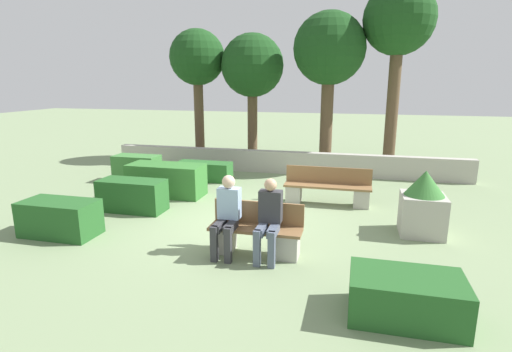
# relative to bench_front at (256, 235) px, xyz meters

# --- Properties ---
(ground_plane) EXTENTS (60.00, 60.00, 0.00)m
(ground_plane) POSITION_rel_bench_front_xyz_m (-0.70, 1.47, -0.33)
(ground_plane) COLOR gray
(perimeter_wall) EXTENTS (11.51, 0.30, 0.71)m
(perimeter_wall) POSITION_rel_bench_front_xyz_m (-0.70, 6.27, 0.02)
(perimeter_wall) COLOR #ADA89E
(perimeter_wall) RESTS_ON ground_plane
(bench_front) EXTENTS (1.61, 0.48, 0.88)m
(bench_front) POSITION_rel_bench_front_xyz_m (0.00, 0.00, 0.00)
(bench_front) COLOR brown
(bench_front) RESTS_ON ground_plane
(bench_left_side) EXTENTS (2.08, 0.48, 0.88)m
(bench_left_side) POSITION_rel_bench_front_xyz_m (0.99, 3.20, 0.02)
(bench_left_side) COLOR brown
(bench_left_side) RESTS_ON ground_plane
(person_seated_man) EXTENTS (0.38, 0.64, 1.36)m
(person_seated_man) POSITION_rel_bench_front_xyz_m (0.26, -0.14, 0.43)
(person_seated_man) COLOR #515B70
(person_seated_man) RESTS_ON ground_plane
(person_seated_woman) EXTENTS (0.38, 0.64, 1.38)m
(person_seated_woman) POSITION_rel_bench_front_xyz_m (-0.47, -0.13, 0.44)
(person_seated_woman) COLOR #333338
(person_seated_woman) RESTS_ON ground_plane
(hedge_block_near_left) EXTENTS (1.64, 0.63, 0.55)m
(hedge_block_near_left) POSITION_rel_bench_front_xyz_m (-2.80, 4.74, -0.06)
(hedge_block_near_left) COLOR #286028
(hedge_block_near_left) RESTS_ON ground_plane
(hedge_block_near_right) EXTENTS (1.51, 0.67, 0.73)m
(hedge_block_near_right) POSITION_rel_bench_front_xyz_m (-3.33, 1.59, 0.03)
(hedge_block_near_right) COLOR #235623
(hedge_block_near_right) RESTS_ON ground_plane
(hedge_block_mid_left) EXTENTS (1.96, 0.84, 0.83)m
(hedge_block_mid_left) POSITION_rel_bench_front_xyz_m (-3.15, 2.97, 0.08)
(hedge_block_mid_left) COLOR #33702D
(hedge_block_mid_left) RESTS_ON ground_plane
(hedge_block_mid_right) EXTENTS (1.44, 0.74, 0.69)m
(hedge_block_mid_right) POSITION_rel_bench_front_xyz_m (-3.88, -0.10, 0.01)
(hedge_block_mid_right) COLOR #235623
(hedge_block_mid_right) RESTS_ON ground_plane
(hedge_block_far_left) EXTENTS (1.39, 0.86, 0.57)m
(hedge_block_far_left) POSITION_rel_bench_front_xyz_m (2.31, -1.43, -0.05)
(hedge_block_far_left) COLOR #235623
(hedge_block_far_left) RESTS_ON ground_plane
(hedge_block_far_right) EXTENTS (1.32, 0.65, 0.79)m
(hedge_block_far_right) POSITION_rel_bench_front_xyz_m (-4.67, 4.09, 0.06)
(hedge_block_far_right) COLOR #3D7A38
(hedge_block_far_right) RESTS_ON ground_plane
(planter_corner_left) EXTENTS (0.81, 0.81, 1.27)m
(planter_corner_left) POSITION_rel_bench_front_xyz_m (2.92, 1.66, 0.28)
(planter_corner_left) COLOR #ADA89E
(planter_corner_left) RESTS_ON ground_plane
(tree_leftmost) EXTENTS (2.00, 2.00, 4.77)m
(tree_leftmost) POSITION_rel_bench_front_xyz_m (-4.16, 7.83, 3.33)
(tree_leftmost) COLOR brown
(tree_leftmost) RESTS_ON ground_plane
(tree_center_left) EXTENTS (2.22, 2.22, 4.58)m
(tree_center_left) POSITION_rel_bench_front_xyz_m (-2.11, 7.93, 3.07)
(tree_center_left) COLOR brown
(tree_center_left) RESTS_ON ground_plane
(tree_center_right) EXTENTS (2.37, 2.37, 5.15)m
(tree_center_right) POSITION_rel_bench_front_xyz_m (0.59, 7.57, 3.54)
(tree_center_right) COLOR brown
(tree_center_right) RESTS_ON ground_plane
(tree_rightmost) EXTENTS (2.24, 2.24, 5.93)m
(tree_rightmost) POSITION_rel_bench_front_xyz_m (2.70, 7.66, 4.34)
(tree_rightmost) COLOR brown
(tree_rightmost) RESTS_ON ground_plane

